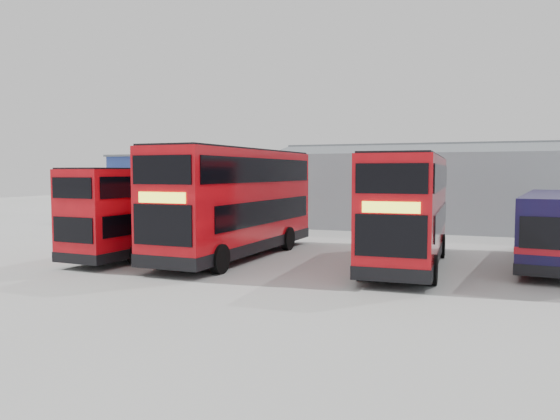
{
  "coord_description": "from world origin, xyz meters",
  "views": [
    {
      "loc": [
        7.33,
        -20.29,
        3.81
      ],
      "look_at": [
        -1.42,
        2.61,
        2.1
      ],
      "focal_mm": 35.0,
      "sensor_mm": 36.0,
      "label": 1
    }
  ],
  "objects_px": {
    "double_decker_centre": "(237,203)",
    "single_decker_blue": "(557,229)",
    "office_block": "(201,187)",
    "double_decker_right": "(408,211)",
    "maintenance_shed": "(499,190)",
    "double_decker_left": "(150,212)",
    "panel_van": "(132,208)"
  },
  "relations": [
    {
      "from": "office_block",
      "to": "double_decker_right",
      "type": "height_order",
      "value": "office_block"
    },
    {
      "from": "maintenance_shed",
      "to": "double_decker_left",
      "type": "xyz_separation_m",
      "value": [
        -15.15,
        -19.1,
        -0.62
      ]
    },
    {
      "from": "maintenance_shed",
      "to": "double_decker_right",
      "type": "height_order",
      "value": "maintenance_shed"
    },
    {
      "from": "double_decker_left",
      "to": "maintenance_shed",
      "type": "bearing_deg",
      "value": -124.93
    },
    {
      "from": "maintenance_shed",
      "to": "single_decker_blue",
      "type": "bearing_deg",
      "value": -82.33
    },
    {
      "from": "office_block",
      "to": "double_decker_centre",
      "type": "bearing_deg",
      "value": -56.29
    },
    {
      "from": "double_decker_centre",
      "to": "panel_van",
      "type": "xyz_separation_m",
      "value": [
        -12.93,
        10.04,
        -1.11
      ]
    },
    {
      "from": "single_decker_blue",
      "to": "office_block",
      "type": "bearing_deg",
      "value": -21.96
    },
    {
      "from": "office_block",
      "to": "double_decker_right",
      "type": "relative_size",
      "value": 1.15
    },
    {
      "from": "double_decker_right",
      "to": "single_decker_blue",
      "type": "bearing_deg",
      "value": 23.12
    },
    {
      "from": "double_decker_centre",
      "to": "single_decker_blue",
      "type": "relative_size",
      "value": 1.05
    },
    {
      "from": "double_decker_left",
      "to": "double_decker_right",
      "type": "distance_m",
      "value": 11.54
    },
    {
      "from": "double_decker_left",
      "to": "single_decker_blue",
      "type": "height_order",
      "value": "double_decker_left"
    },
    {
      "from": "maintenance_shed",
      "to": "double_decker_right",
      "type": "bearing_deg",
      "value": -101.64
    },
    {
      "from": "office_block",
      "to": "double_decker_centre",
      "type": "height_order",
      "value": "office_block"
    },
    {
      "from": "double_decker_left",
      "to": "double_decker_centre",
      "type": "height_order",
      "value": "double_decker_centre"
    },
    {
      "from": "office_block",
      "to": "single_decker_blue",
      "type": "relative_size",
      "value": 1.12
    },
    {
      "from": "office_block",
      "to": "maintenance_shed",
      "type": "bearing_deg",
      "value": 5.21
    },
    {
      "from": "office_block",
      "to": "maintenance_shed",
      "type": "height_order",
      "value": "maintenance_shed"
    },
    {
      "from": "double_decker_centre",
      "to": "single_decker_blue",
      "type": "height_order",
      "value": "double_decker_centre"
    },
    {
      "from": "double_decker_right",
      "to": "panel_van",
      "type": "bearing_deg",
      "value": 152.75
    },
    {
      "from": "office_block",
      "to": "double_decker_left",
      "type": "height_order",
      "value": "office_block"
    },
    {
      "from": "office_block",
      "to": "single_decker_blue",
      "type": "height_order",
      "value": "office_block"
    },
    {
      "from": "office_block",
      "to": "double_decker_right",
      "type": "bearing_deg",
      "value": -40.87
    },
    {
      "from": "office_block",
      "to": "double_decker_left",
      "type": "xyz_separation_m",
      "value": [
        6.85,
        -17.09,
        -0.6
      ]
    },
    {
      "from": "maintenance_shed",
      "to": "double_decker_centre",
      "type": "height_order",
      "value": "maintenance_shed"
    },
    {
      "from": "office_block",
      "to": "double_decker_left",
      "type": "distance_m",
      "value": 18.42
    },
    {
      "from": "single_decker_blue",
      "to": "panel_van",
      "type": "xyz_separation_m",
      "value": [
        -26.15,
        6.99,
        -0.15
      ]
    },
    {
      "from": "maintenance_shed",
      "to": "double_decker_right",
      "type": "distance_m",
      "value": 18.24
    },
    {
      "from": "single_decker_blue",
      "to": "double_decker_left",
      "type": "bearing_deg",
      "value": 19.57
    },
    {
      "from": "double_decker_left",
      "to": "single_decker_blue",
      "type": "bearing_deg",
      "value": -163.68
    },
    {
      "from": "double_decker_centre",
      "to": "single_decker_blue",
      "type": "xyz_separation_m",
      "value": [
        13.22,
        3.05,
        -0.95
      ]
    }
  ]
}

